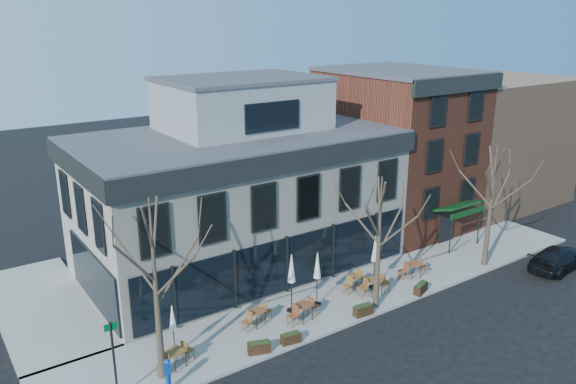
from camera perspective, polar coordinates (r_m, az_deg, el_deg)
ground at (r=31.27m, az=-0.23°, el=-10.45°), size 120.00×120.00×0.00m
sidewalk_front at (r=31.54m, az=6.98°, el=-10.17°), size 33.50×4.70×0.15m
sidewalk_side at (r=32.54m, az=-23.56°, el=-10.70°), size 4.50×12.00×0.15m
corner_building at (r=33.48m, az=-5.06°, el=0.16°), size 18.39×10.39×11.10m
red_brick_building at (r=40.90m, az=10.90°, el=4.42°), size 8.20×11.78×11.18m
bg_building at (r=49.15m, az=18.27°, el=5.26°), size 12.00×12.00×10.00m
tree_corner at (r=23.28m, az=-13.25°, el=-9.53°), size 3.93×3.98×7.92m
tree_mid at (r=28.68m, az=9.22°, el=-4.99°), size 3.50×3.55×7.04m
tree_right at (r=35.14m, az=19.92°, el=-1.21°), size 3.72×3.77×7.48m
sign_pole at (r=23.57m, az=-17.29°, el=-15.62°), size 0.50×0.10×3.40m
parked_sedan at (r=37.77m, az=25.83°, el=-6.05°), size 4.91×2.27×1.39m
call_box at (r=24.12m, az=-12.12°, el=-17.61°), size 0.30×0.29×1.47m
cafe_set_0 at (r=25.53m, az=-11.34°, el=-16.12°), size 1.92×1.01×0.99m
cafe_set_1 at (r=28.05m, az=-3.21°, el=-12.46°), size 1.91×0.91×0.98m
cafe_set_2 at (r=28.42m, az=1.56°, el=-11.93°), size 2.04×0.91×1.05m
cafe_set_3 at (r=31.61m, az=6.78°, el=-8.94°), size 1.90×0.93×0.97m
cafe_set_4 at (r=31.21m, az=8.73°, el=-9.31°), size 2.04×0.93×1.05m
cafe_set_5 at (r=33.56m, az=12.62°, el=-7.59°), size 1.96×0.89×1.01m
umbrella_0 at (r=25.75m, az=-11.63°, el=-12.63°), size 0.39×0.39×2.45m
umbrella_1 at (r=28.44m, az=0.36°, el=-8.07°), size 0.51×0.51×3.16m
umbrella_2 at (r=29.14m, az=3.00°, el=-7.75°), size 0.47×0.47×2.95m
umbrella_3 at (r=31.20m, az=8.83°, el=-5.99°), size 0.49×0.49×3.09m
planter_0 at (r=26.14m, az=-2.97°, el=-15.48°), size 1.08×0.72×0.56m
planter_1 at (r=26.79m, az=0.29°, el=-14.62°), size 0.98×0.51×0.52m
planter_2 at (r=29.22m, az=7.65°, el=-11.79°), size 1.06×0.49×0.58m
planter_3 at (r=31.92m, az=13.33°, el=-9.47°), size 1.10×0.71×0.57m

